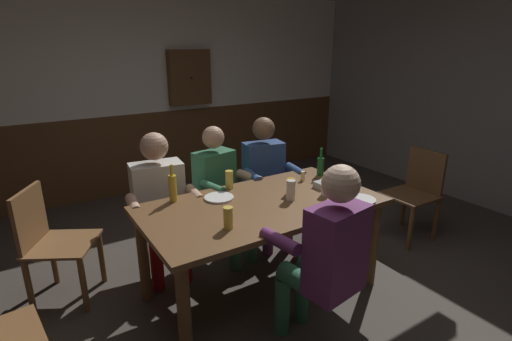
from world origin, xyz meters
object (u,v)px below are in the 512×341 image
Objects in this scene: chair_empty_near_left at (51,241)px; pint_glass_1 at (326,188)px; person_0 at (160,197)px; bottle_1 at (173,187)px; person_1 at (221,188)px; bottle_0 at (321,166)px; pint_glass_4 at (229,180)px; person_2 at (267,176)px; pint_glass_3 at (291,186)px; plate_0 at (219,198)px; dining_table at (262,215)px; pint_glass_2 at (228,218)px; table_candle at (303,176)px; wall_dart_cabinet at (190,78)px; chair_empty_far_end at (415,191)px; condiment_caddy at (323,184)px; pint_glass_0 at (291,190)px; person_3 at (326,253)px; plate_1 at (361,200)px.

chair_empty_near_left is 2.08m from pint_glass_1.
person_0 is 0.38m from bottle_1.
person_1 is 0.90m from bottle_0.
pint_glass_1 is 0.76m from pint_glass_4.
pint_glass_3 is (-0.23, -0.66, 0.15)m from person_2.
pint_glass_4 is (1.29, -0.38, 0.35)m from chair_empty_near_left.
person_1 is 4.79× the size of bottle_0.
pint_glass_1 is at bearing -126.62° from bottle_0.
plate_0 is (-0.74, -0.45, 0.09)m from person_2.
person_1 reaches higher than plate_0.
bottle_1 is 0.89m from pint_glass_3.
bottle_0 reaches higher than pint_glass_3.
plate_0 is at bearing -138.90° from pint_glass_4.
pint_glass_4 is (0.47, -0.31, 0.16)m from person_0.
dining_table is 0.68m from person_1.
bottle_1 is at bearing 144.48° from dining_table.
bottle_0 is 1.27m from pint_glass_2.
person_1 is (0.02, 0.68, -0.01)m from dining_table.
dining_table is 1.44× the size of person_2.
table_candle is 0.11× the size of wall_dart_cabinet.
dining_table is at bearing -35.52° from bottle_1.
person_1 is 0.96m from pint_glass_1.
chair_empty_far_end is 4.00× the size of plate_0.
bottle_1 reaches higher than plate_0.
person_1 is at bearing 130.45° from condiment_caddy.
chair_empty_far_end is at bearing -11.65° from table_candle.
pint_glass_0 is at bearing 140.65° from person_0.
person_1 is (0.55, -0.03, -0.03)m from person_0.
person_0 is at bearing 102.02° from person_3.
person_0 is 4.24× the size of bottle_1.
wall_dart_cabinet is (0.38, 2.68, 0.62)m from pint_glass_0.
person_2 is 0.98× the size of person_3.
chair_empty_near_left is at bearing -15.09° from person_1.
chair_empty_far_end is at bearing -1.59° from condiment_caddy.
pint_glass_4 is (-0.65, 0.39, 0.05)m from condiment_caddy.
person_2 is 15.13× the size of table_candle.
table_candle is at bearing 79.36° from chair_empty_far_end.
wall_dart_cabinet is at bearing -117.75° from person_1.
chair_empty_near_left is 3.56× the size of bottle_0.
person_3 is 0.74m from plate_1.
person_2 reaches higher than bottle_0.
chair_empty_far_end is (2.32, -0.74, -0.19)m from person_0.
chair_empty_far_end is 2.06m from plate_0.
person_3 reaches higher than condiment_caddy.
person_0 is 8.51× the size of condiment_caddy.
wall_dart_cabinet is (0.31, 2.58, 0.63)m from pint_glass_3.
condiment_caddy is 1.21× the size of pint_glass_1.
bottle_0 reaches higher than pint_glass_2.
wall_dart_cabinet is (0.59, 2.61, 0.79)m from dining_table.
person_2 is 5.45× the size of plate_1.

